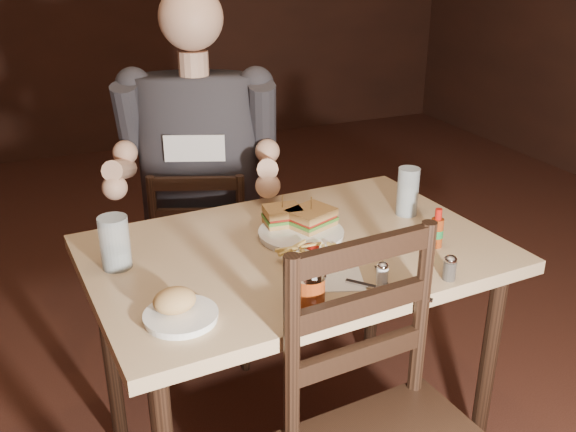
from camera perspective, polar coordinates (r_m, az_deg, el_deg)
name	(u,v)px	position (r m, az deg, el deg)	size (l,w,h in m)	color
room_shell	(276,16)	(1.82, -1.03, 17.39)	(7.00, 7.00, 7.00)	black
main_table	(295,273)	(1.90, 0.60, -5.11)	(1.21, 0.85, 0.77)	tan
chair_far	(205,259)	(2.58, -7.37, -3.86)	(0.38, 0.42, 0.83)	black
diner	(196,136)	(2.34, -8.15, 7.09)	(0.59, 0.47, 1.03)	#27272B
dinner_plate	(301,235)	(1.92, 1.17, -1.68)	(0.25, 0.25, 0.01)	white
sandwich_left	(282,211)	(1.95, -0.49, 0.46)	(0.11, 0.09, 0.10)	tan
sandwich_right	(311,211)	(1.93, 2.07, 0.43)	(0.13, 0.11, 0.11)	tan
fries_pile	(314,250)	(1.77, 2.31, -3.02)	(0.22, 0.16, 0.04)	tan
ketchup_dollop	(311,246)	(1.82, 2.08, -2.72)	(0.05, 0.05, 0.01)	maroon
glass_left	(115,243)	(1.78, -15.14, -2.30)	(0.08, 0.08, 0.15)	silver
glass_right	(408,192)	(2.09, 10.60, 2.15)	(0.07, 0.07, 0.16)	silver
hot_sauce	(437,228)	(1.89, 13.11, -1.03)	(0.04, 0.04, 0.12)	maroon
salt_shaker	(382,274)	(1.68, 8.38, -5.11)	(0.03, 0.03, 0.06)	white
pepper_shaker	(450,268)	(1.73, 14.18, -4.54)	(0.04, 0.04, 0.06)	#38332D
syrup_dispenser	(310,289)	(1.55, 1.93, -6.49)	(0.08, 0.08, 0.10)	maroon
napkin	(333,278)	(1.70, 4.03, -5.52)	(0.15, 0.14, 0.00)	white
knife	(388,290)	(1.65, 8.88, -6.53)	(0.01, 0.23, 0.01)	silver
fork	(385,283)	(1.68, 8.61, -5.89)	(0.01, 0.18, 0.01)	silver
side_plate	(181,318)	(1.54, -9.49, -8.89)	(0.17, 0.17, 0.01)	white
bread_roll	(174,300)	(1.54, -10.06, -7.40)	(0.10, 0.08, 0.06)	tan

